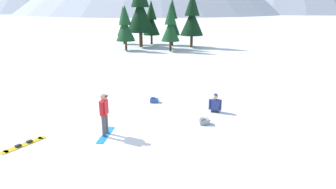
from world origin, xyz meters
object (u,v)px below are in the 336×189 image
snowboarder_foreground (104,113)px  pine_tree_twin (151,21)px  backpack_blue (154,100)px  loose_snowboard_near_left (24,144)px  snowboarder_midground (215,104)px  pine_tree_young (192,17)px  pine_tree_leaning (123,24)px  pine_tree_slender (125,26)px  pine_tree_tall (172,20)px  backpack_grey (204,121)px  pine_tree_short (170,26)px  pine_tree_broad (140,9)px

snowboarder_foreground → pine_tree_twin: size_ratio=0.32×
snowboarder_foreground → backpack_blue: 4.58m
loose_snowboard_near_left → pine_tree_twin: pine_tree_twin is taller
snowboarder_midground → backpack_blue: (-3.21, 0.94, -0.20)m
pine_tree_young → pine_tree_leaning: pine_tree_young is taller
backpack_blue → pine_tree_slender: pine_tree_slender is taller
backpack_blue → pine_tree_tall: (-1.24, 23.26, 3.06)m
loose_snowboard_near_left → backpack_grey: size_ratio=3.02×
pine_tree_short → snowboarder_midground: bearing=-77.7°
pine_tree_young → pine_tree_tall: (-2.56, 1.73, -0.43)m
pine_tree_tall → pine_tree_young: bearing=-34.1°
loose_snowboard_near_left → pine_tree_slender: 23.80m
snowboarder_midground → loose_snowboard_near_left: (-7.31, -4.55, -0.30)m
pine_tree_young → pine_tree_tall: size_ratio=1.13×
pine_tree_broad → pine_tree_young: pine_tree_broad is taller
snowboarder_foreground → loose_snowboard_near_left: snowboarder_foreground is taller
pine_tree_leaning → backpack_grey: bearing=-68.6°
pine_tree_broad → snowboarder_midground: bearing=-69.8°
backpack_grey → pine_tree_tall: bearing=98.5°
loose_snowboard_near_left → pine_tree_tall: size_ratio=0.29×
pine_tree_broad → pine_tree_young: bearing=3.8°
snowboarder_foreground → backpack_blue: bearing=73.0°
snowboarder_midground → snowboarder_foreground: bearing=-143.3°
backpack_blue → pine_tree_young: 21.86m
snowboarder_foreground → pine_tree_leaning: bearing=102.9°
loose_snowboard_near_left → snowboarder_foreground: bearing=22.9°
pine_tree_broad → pine_tree_leaning: 4.33m
pine_tree_slender → pine_tree_tall: (4.80, 5.19, 0.44)m
pine_tree_young → pine_tree_short: (-2.25, -3.50, -0.78)m
backpack_blue → pine_tree_leaning: 25.14m
pine_tree_slender → pine_tree_leaning: size_ratio=1.03×
snowboarder_midground → pine_tree_short: pine_tree_short is taller
pine_tree_broad → pine_tree_short: 5.31m
pine_tree_slender → pine_tree_tall: pine_tree_tall is taller
pine_tree_leaning → pine_tree_young: bearing=-14.0°
loose_snowboard_near_left → pine_tree_broad: pine_tree_broad is taller
backpack_blue → pine_tree_young: pine_tree_young is taller
loose_snowboard_near_left → backpack_blue: 6.85m
pine_tree_broad → backpack_grey: bearing=-72.4°
pine_tree_slender → pine_tree_young: pine_tree_young is taller
pine_tree_broad → pine_tree_short: (3.97, -3.08, -1.71)m
backpack_blue → pine_tree_twin: size_ratio=0.10×
snowboarder_midground → pine_tree_short: 19.58m
pine_tree_twin → pine_tree_tall: (2.78, -0.54, 0.13)m
loose_snowboard_near_left → pine_tree_leaning: pine_tree_leaning is taller
snowboarder_foreground → pine_tree_short: (0.38, 22.35, 1.90)m
loose_snowboard_near_left → pine_tree_slender: size_ratio=0.33×
pine_tree_leaning → pine_tree_short: (6.80, -5.76, 0.18)m
backpack_grey → pine_tree_tall: size_ratio=0.09×
pine_tree_twin → pine_tree_tall: size_ratio=0.96×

